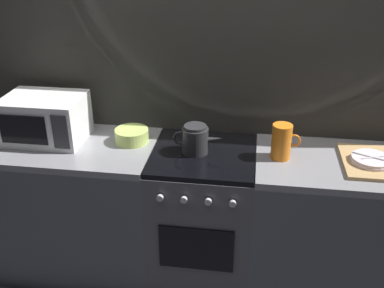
# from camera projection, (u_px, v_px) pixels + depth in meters

# --- Properties ---
(ground_plane) EXTENTS (8.00, 8.00, 0.00)m
(ground_plane) POSITION_uv_depth(u_px,v_px,m) (202.00, 273.00, 2.99)
(ground_plane) COLOR #2D2D33
(back_wall) EXTENTS (3.60, 0.05, 2.40)m
(back_wall) POSITION_uv_depth(u_px,v_px,m) (210.00, 84.00, 2.74)
(back_wall) COLOR #B2AD9E
(back_wall) RESTS_ON ground_plane
(counter_left) EXTENTS (1.20, 0.60, 0.90)m
(counter_left) POSITION_uv_depth(u_px,v_px,m) (64.00, 205.00, 2.90)
(counter_left) COLOR #515459
(counter_left) RESTS_ON ground_plane
(stove_unit) EXTENTS (0.60, 0.63, 0.90)m
(stove_unit) POSITION_uv_depth(u_px,v_px,m) (203.00, 217.00, 2.79)
(stove_unit) COLOR #4C4C51
(stove_unit) RESTS_ON ground_plane
(counter_right) EXTENTS (1.20, 0.60, 0.90)m
(counter_right) POSITION_uv_depth(u_px,v_px,m) (354.00, 230.00, 2.67)
(counter_right) COLOR #515459
(counter_right) RESTS_ON ground_plane
(microwave) EXTENTS (0.46, 0.35, 0.27)m
(microwave) POSITION_uv_depth(u_px,v_px,m) (45.00, 118.00, 2.69)
(microwave) COLOR white
(microwave) RESTS_ON counter_left
(kettle) EXTENTS (0.28, 0.15, 0.17)m
(kettle) POSITION_uv_depth(u_px,v_px,m) (195.00, 139.00, 2.56)
(kettle) COLOR #262628
(kettle) RESTS_ON stove_unit
(mixing_bowl) EXTENTS (0.20, 0.20, 0.08)m
(mixing_bowl) POSITION_uv_depth(u_px,v_px,m) (132.00, 136.00, 2.70)
(mixing_bowl) COLOR #B7D166
(mixing_bowl) RESTS_ON counter_left
(pitcher) EXTENTS (0.16, 0.11, 0.20)m
(pitcher) POSITION_uv_depth(u_px,v_px,m) (282.00, 142.00, 2.49)
(pitcher) COLOR orange
(pitcher) RESTS_ON counter_right
(dish_pile) EXTENTS (0.30, 0.40, 0.06)m
(dish_pile) POSITION_uv_depth(u_px,v_px,m) (371.00, 161.00, 2.46)
(dish_pile) COLOR tan
(dish_pile) RESTS_ON counter_right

